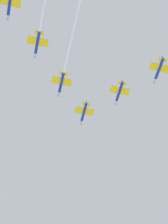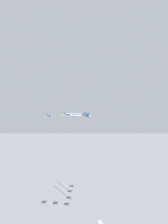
{
  "view_description": "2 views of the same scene",
  "coord_description": "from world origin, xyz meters",
  "px_view_note": "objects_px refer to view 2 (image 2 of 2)",
  "views": [
    {
      "loc": [
        98.27,
        44.13,
        2.06
      ],
      "look_at": [
        10.82,
        -3.39,
        152.71
      ],
      "focal_mm": 61.79,
      "sensor_mm": 36.0,
      "label": 1
    },
    {
      "loc": [
        -146.3,
        -7.64,
        159.09
      ],
      "look_at": [
        22.61,
        -1.96,
        156.46
      ],
      "focal_mm": 24.12,
      "sensor_mm": 36.0,
      "label": 2
    }
  ],
  "objects_px": {
    "jet_lead": "(85,116)",
    "jet_port_inner": "(77,116)",
    "jet_starboard_outer": "(49,116)",
    "jet_port_outer": "(79,114)",
    "jet_center_rear": "(87,114)",
    "jet_starboard_inner": "(67,115)"
  },
  "relations": [
    {
      "from": "jet_starboard_outer",
      "to": "jet_port_outer",
      "type": "bearing_deg",
      "value": -164.37
    },
    {
      "from": "jet_starboard_outer",
      "to": "jet_starboard_inner",
      "type": "bearing_deg",
      "value": 130.52
    },
    {
      "from": "jet_port_inner",
      "to": "jet_starboard_outer",
      "type": "distance_m",
      "value": 40.46
    },
    {
      "from": "jet_lead",
      "to": "jet_center_rear",
      "type": "distance_m",
      "value": 59.4
    },
    {
      "from": "jet_port_outer",
      "to": "jet_center_rear",
      "type": "bearing_deg",
      "value": 175.48
    },
    {
      "from": "jet_lead",
      "to": "jet_port_inner",
      "type": "height_order",
      "value": "jet_lead"
    },
    {
      "from": "jet_starboard_inner",
      "to": "jet_port_outer",
      "type": "relative_size",
      "value": 0.26
    },
    {
      "from": "jet_port_inner",
      "to": "jet_port_outer",
      "type": "xyz_separation_m",
      "value": [
        18.32,
        -1.74,
        1.34
      ]
    },
    {
      "from": "jet_starboard_outer",
      "to": "jet_center_rear",
      "type": "bearing_deg",
      "value": -168.25
    },
    {
      "from": "jet_lead",
      "to": "jet_port_outer",
      "type": "xyz_separation_m",
      "value": [
        51.25,
        9.47,
        0.14
      ]
    },
    {
      "from": "jet_lead",
      "to": "jet_starboard_outer",
      "type": "xyz_separation_m",
      "value": [
        4.28,
        39.76,
        -0.14
      ]
    },
    {
      "from": "jet_port_inner",
      "to": "jet_center_rear",
      "type": "height_order",
      "value": "jet_center_rear"
    },
    {
      "from": "jet_port_outer",
      "to": "jet_center_rear",
      "type": "height_order",
      "value": "jet_center_rear"
    },
    {
      "from": "jet_port_outer",
      "to": "jet_lead",
      "type": "bearing_deg",
      "value": 58.91
    },
    {
      "from": "jet_starboard_outer",
      "to": "jet_port_inner",
      "type": "bearing_deg",
      "value": -176.45
    },
    {
      "from": "jet_port_outer",
      "to": "jet_starboard_outer",
      "type": "distance_m",
      "value": 55.89
    },
    {
      "from": "jet_lead",
      "to": "jet_port_inner",
      "type": "distance_m",
      "value": 34.81
    },
    {
      "from": "jet_lead",
      "to": "jet_starboard_inner",
      "type": "xyz_separation_m",
      "value": [
        1.43,
        19.25,
        1.2
      ]
    },
    {
      "from": "jet_starboard_inner",
      "to": "jet_port_outer",
      "type": "xyz_separation_m",
      "value": [
        49.83,
        -9.77,
        -1.06
      ]
    },
    {
      "from": "jet_port_outer",
      "to": "jet_starboard_outer",
      "type": "bearing_deg",
      "value": 15.63
    },
    {
      "from": "jet_center_rear",
      "to": "jet_lead",
      "type": "bearing_deg",
      "value": 47.19
    },
    {
      "from": "jet_starboard_inner",
      "to": "jet_center_rear",
      "type": "distance_m",
      "value": 61.5
    }
  ]
}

